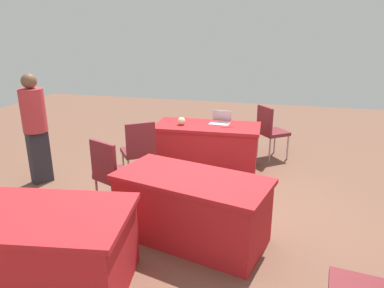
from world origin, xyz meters
TOP-DOWN VIEW (x-y plane):
  - ground_plane at (0.00, 0.00)m, footprint 14.40×14.40m
  - table_foreground at (0.25, -1.55)m, footprint 1.72×0.86m
  - table_mid_left at (1.12, 1.64)m, footprint 1.90×1.19m
  - table_mid_right at (-0.05, 0.56)m, footprint 1.76×1.13m
  - chair_near_front at (1.01, 0.27)m, footprint 0.57×0.57m
  - chair_tucked_right at (1.05, -0.62)m, footprint 0.62×0.62m
  - chair_aisle at (-0.72, -2.28)m, footprint 0.62×0.62m
  - person_attendee_standing at (2.53, -0.35)m, footprint 0.47×0.47m
  - laptop_silver at (0.06, -1.68)m, footprint 0.33×0.31m
  - yarn_ball at (0.65, -1.44)m, footprint 0.12×0.12m
  - scissors_red at (-0.09, -1.49)m, footprint 0.18×0.12m

SIDE VIEW (x-z plane):
  - ground_plane at x=0.00m, z-range 0.00..0.00m
  - table_foreground at x=0.25m, z-range 0.00..0.74m
  - table_mid_right at x=-0.05m, z-range 0.00..0.74m
  - table_mid_left at x=1.12m, z-range 0.00..0.74m
  - chair_aisle at x=-0.72m, z-range 0.07..1.01m
  - chair_near_front at x=1.01m, z-range 0.08..1.05m
  - chair_tucked_right at x=1.05m, z-range 0.08..1.05m
  - scissors_red at x=-0.09m, z-range 0.73..0.74m
  - laptop_silver at x=0.06m, z-range 0.67..0.88m
  - yarn_ball at x=0.65m, z-range 0.73..0.86m
  - person_attendee_standing at x=2.53m, z-range 0.09..1.71m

